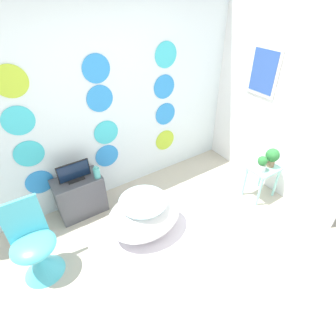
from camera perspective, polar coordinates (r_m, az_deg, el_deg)
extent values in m
plane|color=#BCB29E|center=(2.95, 3.29, -22.30)|extent=(12.00, 12.00, 0.00)
cube|color=white|center=(3.29, -14.40, 13.53)|extent=(4.78, 0.04, 2.60)
cylinder|color=#2D8CE0|center=(3.49, -26.14, -2.80)|extent=(0.32, 0.01, 0.32)
cylinder|color=#2D8CE0|center=(3.59, -13.12, 2.58)|extent=(0.32, 0.01, 0.32)
cylinder|color=#B2D633|center=(3.96, -0.67, 6.08)|extent=(0.32, 0.01, 0.32)
cylinder|color=#3DC6D6|center=(3.28, -27.96, 2.73)|extent=(0.32, 0.01, 0.32)
cylinder|color=#3DC6D6|center=(3.43, -13.33, 7.51)|extent=(0.32, 0.01, 0.32)
cylinder|color=#2D8CE0|center=(3.77, -0.57, 11.66)|extent=(0.32, 0.01, 0.32)
cylinder|color=#3DC6D6|center=(3.11, -29.78, 8.89)|extent=(0.32, 0.01, 0.32)
cylinder|color=#2D8CE0|center=(3.24, -14.60, 14.38)|extent=(0.32, 0.01, 0.32)
cylinder|color=#2D8CE0|center=(3.62, -0.83, 17.24)|extent=(0.32, 0.01, 0.32)
cylinder|color=#B2D633|center=(2.98, -31.08, 15.83)|extent=(0.32, 0.01, 0.32)
cylinder|color=#2D8CE0|center=(3.14, -15.42, 20.10)|extent=(0.32, 0.01, 0.32)
cylinder|color=#3DC6D6|center=(3.53, -0.45, 23.40)|extent=(0.32, 0.01, 0.32)
cube|color=white|center=(3.74, 20.65, 15.10)|extent=(0.04, 2.69, 2.60)
cube|color=white|center=(3.69, 20.15, 19.10)|extent=(0.02, 0.44, 0.60)
cube|color=#3359B2|center=(3.68, 20.04, 19.09)|extent=(0.01, 0.36, 0.52)
cube|color=silver|center=(3.25, -4.12, -14.40)|extent=(1.32, 0.89, 0.01)
ellipsoid|color=white|center=(3.13, -5.18, -10.21)|extent=(0.88, 0.68, 0.50)
cylinder|color=#B2DBEA|center=(2.97, -5.42, -7.17)|extent=(0.56, 0.56, 0.01)
cone|color=#4CC6DB|center=(3.15, -25.65, -18.43)|extent=(0.40, 0.40, 0.23)
ellipsoid|color=#4CC6DB|center=(2.92, -27.23, -14.83)|extent=(0.42, 0.42, 0.15)
cube|color=#4CC6DB|center=(2.89, -29.04, -9.80)|extent=(0.36, 0.10, 0.44)
cube|color=#4C4C51|center=(3.52, -18.57, -5.71)|extent=(0.58, 0.34, 0.53)
cube|color=white|center=(3.34, -17.98, -6.10)|extent=(0.49, 0.01, 0.15)
cube|color=black|center=(3.35, -19.45, -2.20)|extent=(0.20, 0.12, 0.02)
cube|color=black|center=(3.29, -19.87, -0.61)|extent=(0.38, 0.01, 0.23)
cube|color=#0F1E38|center=(3.28, -19.82, -0.70)|extent=(0.36, 0.01, 0.21)
cylinder|color=#51B2AD|center=(3.28, -15.25, -1.04)|extent=(0.08, 0.08, 0.13)
cylinder|color=#51B2AD|center=(3.23, -15.47, 0.09)|extent=(0.04, 0.04, 0.03)
cube|color=#99E0D8|center=(3.68, 20.20, -0.06)|extent=(0.39, 0.31, 0.02)
cylinder|color=#99E0D8|center=(3.65, 19.28, -4.96)|extent=(0.03, 0.03, 0.45)
cylinder|color=#99E0D8|center=(3.88, 22.46, -3.01)|extent=(0.03, 0.03, 0.45)
cylinder|color=#99E0D8|center=(3.76, 16.38, -2.90)|extent=(0.03, 0.03, 0.45)
cylinder|color=#99E0D8|center=(3.99, 19.64, -1.14)|extent=(0.03, 0.03, 0.45)
cylinder|color=white|center=(3.58, 19.59, 0.19)|extent=(0.12, 0.12, 0.09)
sphere|color=#2D7A38|center=(3.53, 19.91, 1.49)|extent=(0.12, 0.12, 0.12)
cylinder|color=#8C6B4C|center=(3.70, 21.39, 1.03)|extent=(0.10, 0.10, 0.10)
sphere|color=#2D7A38|center=(3.64, 21.81, 2.61)|extent=(0.18, 0.18, 0.18)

